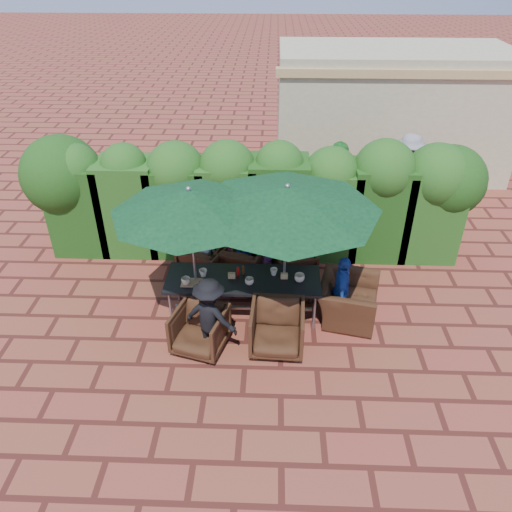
{
  "coord_description": "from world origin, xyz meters",
  "views": [
    {
      "loc": [
        0.38,
        -6.63,
        5.61
      ],
      "look_at": [
        0.12,
        0.4,
        1.07
      ],
      "focal_mm": 35.0,
      "sensor_mm": 36.0,
      "label": 1
    }
  ],
  "objects_px": {
    "chair_far_left": "(205,260)",
    "chair_near_right": "(277,326)",
    "umbrella_left": "(189,201)",
    "umbrella_right": "(287,198)",
    "chair_near_left": "(200,328)",
    "chair_end_right": "(349,294)",
    "dining_table": "(243,282)",
    "chair_far_mid": "(242,260)",
    "chair_far_right": "(293,263)"
  },
  "relations": [
    {
      "from": "umbrella_right",
      "to": "chair_end_right",
      "type": "height_order",
      "value": "umbrella_right"
    },
    {
      "from": "chair_end_right",
      "to": "umbrella_left",
      "type": "bearing_deg",
      "value": 104.26
    },
    {
      "from": "chair_far_mid",
      "to": "umbrella_left",
      "type": "bearing_deg",
      "value": 73.91
    },
    {
      "from": "chair_far_right",
      "to": "umbrella_left",
      "type": "bearing_deg",
      "value": 16.78
    },
    {
      "from": "chair_far_left",
      "to": "chair_near_right",
      "type": "bearing_deg",
      "value": 150.41
    },
    {
      "from": "chair_near_right",
      "to": "chair_end_right",
      "type": "relative_size",
      "value": 0.79
    },
    {
      "from": "dining_table",
      "to": "umbrella_left",
      "type": "bearing_deg",
      "value": -174.53
    },
    {
      "from": "umbrella_right",
      "to": "chair_far_left",
      "type": "relative_size",
      "value": 3.5
    },
    {
      "from": "dining_table",
      "to": "chair_end_right",
      "type": "height_order",
      "value": "chair_end_right"
    },
    {
      "from": "umbrella_left",
      "to": "chair_far_mid",
      "type": "relative_size",
      "value": 2.92
    },
    {
      "from": "umbrella_left",
      "to": "chair_far_left",
      "type": "relative_size",
      "value": 2.93
    },
    {
      "from": "dining_table",
      "to": "chair_end_right",
      "type": "bearing_deg",
      "value": -0.3
    },
    {
      "from": "umbrella_right",
      "to": "chair_near_left",
      "type": "distance_m",
      "value": 2.45
    },
    {
      "from": "umbrella_right",
      "to": "chair_far_mid",
      "type": "height_order",
      "value": "umbrella_right"
    },
    {
      "from": "chair_far_left",
      "to": "chair_near_left",
      "type": "xyz_separation_m",
      "value": [
        0.14,
        -1.91,
        -0.02
      ]
    },
    {
      "from": "umbrella_left",
      "to": "umbrella_right",
      "type": "height_order",
      "value": "same"
    },
    {
      "from": "umbrella_left",
      "to": "chair_end_right",
      "type": "xyz_separation_m",
      "value": [
        2.58,
        0.07,
        -1.73
      ]
    },
    {
      "from": "chair_far_right",
      "to": "chair_end_right",
      "type": "bearing_deg",
      "value": 113.91
    },
    {
      "from": "dining_table",
      "to": "umbrella_right",
      "type": "distance_m",
      "value": 1.69
    },
    {
      "from": "chair_far_left",
      "to": "chair_far_right",
      "type": "height_order",
      "value": "chair_far_left"
    },
    {
      "from": "dining_table",
      "to": "umbrella_left",
      "type": "height_order",
      "value": "umbrella_left"
    },
    {
      "from": "chair_far_right",
      "to": "dining_table",
      "type": "bearing_deg",
      "value": 32.76
    },
    {
      "from": "dining_table",
      "to": "chair_end_right",
      "type": "xyz_separation_m",
      "value": [
        1.79,
        -0.01,
        -0.2
      ]
    },
    {
      "from": "chair_far_left",
      "to": "chair_end_right",
      "type": "height_order",
      "value": "chair_end_right"
    },
    {
      "from": "chair_near_right",
      "to": "umbrella_left",
      "type": "bearing_deg",
      "value": 153.84
    },
    {
      "from": "dining_table",
      "to": "umbrella_right",
      "type": "xyz_separation_m",
      "value": [
        0.69,
        0.08,
        1.54
      ]
    },
    {
      "from": "umbrella_right",
      "to": "umbrella_left",
      "type": "bearing_deg",
      "value": -174.05
    },
    {
      "from": "chair_near_left",
      "to": "umbrella_left",
      "type": "bearing_deg",
      "value": 116.72
    },
    {
      "from": "chair_far_mid",
      "to": "dining_table",
      "type": "bearing_deg",
      "value": 110.82
    },
    {
      "from": "umbrella_left",
      "to": "umbrella_right",
      "type": "relative_size",
      "value": 0.84
    },
    {
      "from": "chair_far_mid",
      "to": "chair_near_right",
      "type": "relative_size",
      "value": 0.99
    },
    {
      "from": "dining_table",
      "to": "chair_near_left",
      "type": "xyz_separation_m",
      "value": [
        -0.64,
        -0.88,
        -0.28
      ]
    },
    {
      "from": "chair_near_right",
      "to": "chair_far_mid",
      "type": "bearing_deg",
      "value": 112.22
    },
    {
      "from": "chair_far_right",
      "to": "chair_end_right",
      "type": "xyz_separation_m",
      "value": [
        0.91,
        -1.05,
        0.1
      ]
    },
    {
      "from": "chair_far_mid",
      "to": "chair_near_left",
      "type": "bearing_deg",
      "value": 90.09
    },
    {
      "from": "chair_far_left",
      "to": "chair_near_right",
      "type": "xyz_separation_m",
      "value": [
        1.36,
        -1.87,
        0.01
      ]
    },
    {
      "from": "dining_table",
      "to": "chair_far_mid",
      "type": "height_order",
      "value": "chair_far_mid"
    },
    {
      "from": "dining_table",
      "to": "chair_far_right",
      "type": "height_order",
      "value": "chair_far_right"
    },
    {
      "from": "umbrella_left",
      "to": "chair_end_right",
      "type": "relative_size",
      "value": 2.27
    },
    {
      "from": "chair_near_left",
      "to": "chair_far_right",
      "type": "bearing_deg",
      "value": 67.8
    },
    {
      "from": "umbrella_right",
      "to": "chair_end_right",
      "type": "distance_m",
      "value": 2.06
    },
    {
      "from": "chair_far_mid",
      "to": "chair_far_right",
      "type": "relative_size",
      "value": 1.12
    },
    {
      "from": "chair_far_left",
      "to": "chair_far_mid",
      "type": "relative_size",
      "value": 1.0
    },
    {
      "from": "dining_table",
      "to": "chair_far_mid",
      "type": "xyz_separation_m",
      "value": [
        -0.08,
        1.04,
        -0.25
      ]
    },
    {
      "from": "chair_near_left",
      "to": "chair_near_right",
      "type": "xyz_separation_m",
      "value": [
        1.22,
        0.05,
        0.03
      ]
    },
    {
      "from": "chair_near_left",
      "to": "chair_end_right",
      "type": "relative_size",
      "value": 0.73
    },
    {
      "from": "umbrella_right",
      "to": "chair_near_right",
      "type": "height_order",
      "value": "umbrella_right"
    },
    {
      "from": "chair_end_right",
      "to": "dining_table",
      "type": "bearing_deg",
      "value": 102.49
    },
    {
      "from": "chair_near_left",
      "to": "chair_far_mid",
      "type": "bearing_deg",
      "value": 89.99
    },
    {
      "from": "dining_table",
      "to": "chair_near_left",
      "type": "height_order",
      "value": "chair_near_left"
    }
  ]
}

